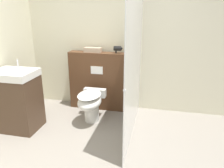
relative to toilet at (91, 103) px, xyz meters
name	(u,v)px	position (x,y,z in m)	size (l,w,h in m)	color
ground_plane	(85,166)	(0.27, -1.09, -0.34)	(12.00, 12.00, 0.00)	gray
wall_back	(117,42)	(0.27, 0.77, 0.91)	(8.00, 0.06, 2.50)	beige
partition_panel	(99,81)	(-0.03, 0.59, 0.20)	(1.09, 0.22, 1.08)	#51331E
shower_glass	(134,67)	(0.72, -0.14, 0.69)	(0.04, 1.75, 2.06)	silver
toilet	(91,103)	(0.00, 0.00, 0.00)	(0.39, 0.62, 0.52)	white
sink_vanity	(17,100)	(-1.04, -0.44, 0.14)	(0.64, 0.50, 1.09)	#473323
hair_drier	(118,49)	(0.34, 0.59, 0.82)	(0.16, 0.08, 0.13)	black
folded_towel	(93,50)	(-0.12, 0.58, 0.78)	(0.31, 0.14, 0.08)	tan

